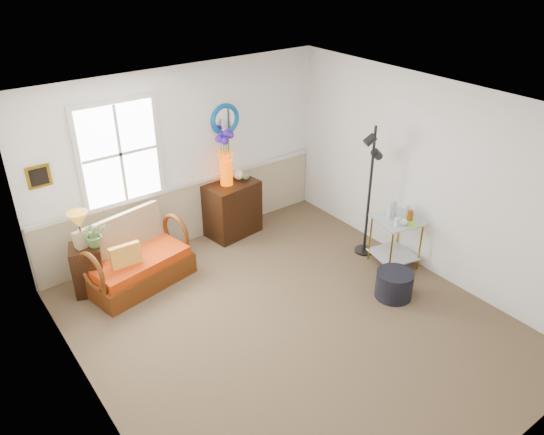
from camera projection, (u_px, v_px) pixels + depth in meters
floor at (292, 325)px, 6.30m from camera, size 4.50×5.00×0.01m
ceiling at (297, 112)px, 5.06m from camera, size 4.50×5.00×0.01m
walls at (294, 230)px, 5.68m from camera, size 4.51×5.01×2.60m
wainscot at (188, 213)px, 7.83m from camera, size 4.46×0.02×0.90m
chair_rail at (186, 184)px, 7.60m from camera, size 4.46×0.04×0.06m
window at (120, 154)px, 6.81m from camera, size 1.14×0.06×1.44m
picture at (39, 176)px, 6.31m from camera, size 0.28×0.03×0.28m
mirror at (225, 119)px, 7.58m from camera, size 0.47×0.07×0.47m
loveseat at (136, 254)px, 6.86m from camera, size 1.47×1.02×0.88m
throw_pillow at (127, 259)px, 6.67m from camera, size 0.39×0.11×0.39m
lamp_stand at (88, 269)px, 6.74m from camera, size 0.48×0.48×0.66m
table_lamp at (80, 229)px, 6.50m from camera, size 0.36×0.36×0.47m
potted_plant at (95, 237)px, 6.55m from camera, size 0.31×0.34×0.26m
cabinet at (232, 209)px, 8.03m from camera, size 0.84×0.60×0.84m
flower_vase at (226, 159)px, 7.62m from camera, size 0.25×0.25×0.81m
side_table at (395, 242)px, 7.28m from camera, size 0.67×0.67×0.72m
tabletop_items at (402, 212)px, 7.02m from camera, size 0.48×0.48×0.25m
floor_lamp at (369, 192)px, 7.29m from camera, size 0.34×0.34×1.91m
ottoman at (394, 284)px, 6.71m from camera, size 0.47×0.47×0.36m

